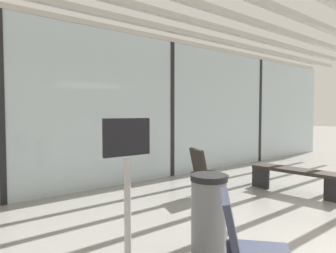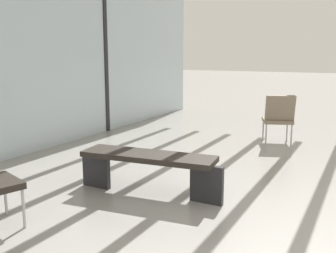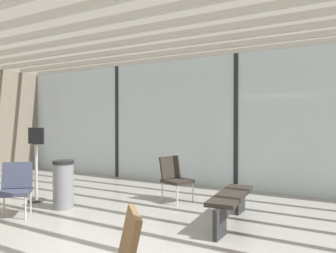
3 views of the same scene
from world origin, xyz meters
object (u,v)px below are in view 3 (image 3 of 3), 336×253
Objects in this scene: lounge_chair_0 at (16,186)px; trash_bin at (63,184)px; waiting_bench at (231,200)px; parked_airplane at (262,113)px; info_sign at (36,167)px; lounge_chair_5 at (174,176)px.

lounge_chair_0 is 0.79m from trash_bin.
parked_airplane is at bearing 4.64° from waiting_bench.
lounge_chair_0 reaches higher than waiting_bench.
lounge_chair_0 is 0.60× the size of info_sign.
info_sign is (-0.55, 0.83, 0.18)m from lounge_chair_0.
waiting_bench is 2.99m from trash_bin.
waiting_bench is 3.84m from info_sign.
parked_airplane is 14.73× the size of trash_bin.
lounge_chair_0 is at bearing 159.41° from lounge_chair_5.
parked_airplane is at bearing 73.23° from info_sign.
trash_bin is 0.92m from info_sign.
lounge_chair_0 is at bearing -56.65° from info_sign.
parked_airplane is at bearing 79.44° from trash_bin.
parked_airplane is 7.49× the size of waiting_bench.
info_sign reaches higher than lounge_chair_5.
waiting_bench is at bearing -78.88° from parked_airplane.
lounge_chair_5 reaches higher than trash_bin.
lounge_chair_0 and lounge_chair_5 have the same top height.
info_sign is (-2.36, -7.83, -1.22)m from parked_airplane.
info_sign is (-0.88, 0.11, 0.25)m from trash_bin.
lounge_chair_0 is at bearing -114.65° from trash_bin.
info_sign is at bearing -106.77° from parked_airplane.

